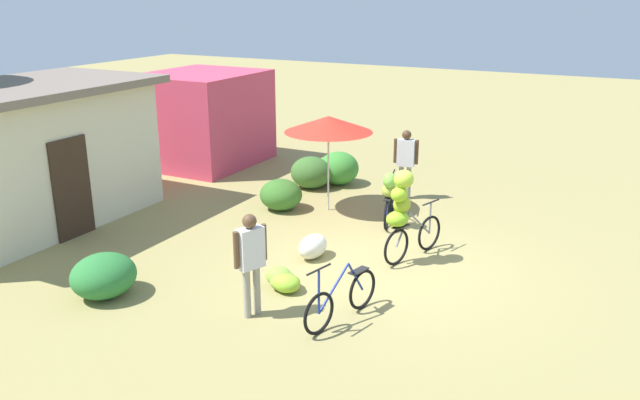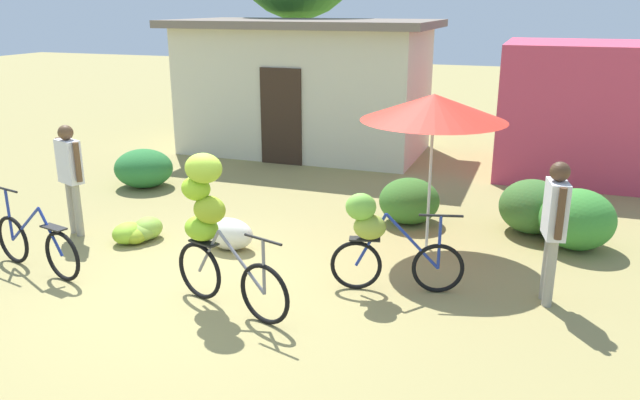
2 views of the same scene
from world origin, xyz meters
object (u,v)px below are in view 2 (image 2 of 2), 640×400
Objects in this scene: shop_pink at (587,110)px; produce_sack at (229,234)px; building_low at (305,86)px; bicycle_center_loaded at (378,236)px; person_bystander at (555,219)px; market_umbrella at (434,107)px; person_vendor at (70,169)px; bicycle_near_pile at (210,219)px; banana_pile_on_ground at (138,232)px; bicycle_leftmost at (36,245)px.

shop_pink is 4.57× the size of produce_sack.
building_low is 7.58m from bicycle_center_loaded.
person_bystander reaches higher than bicycle_center_loaded.
building_low is 3.76× the size of bicycle_center_loaded.
market_umbrella reaches higher than person_vendor.
shop_pink is 8.55m from bicycle_near_pile.
produce_sack is at bearing 7.54° from banana_pile_on_ground.
bicycle_center_loaded is 0.94× the size of person_vendor.
bicycle_leftmost reaches higher than banana_pile_on_ground.
market_umbrella reaches higher than bicycle_near_pile.
produce_sack is 0.43× the size of person_bystander.
produce_sack is at bearing 38.02° from bicycle_leftmost.
building_low is 8.32m from person_bystander.
person_bystander is (5.51, -0.06, 0.86)m from banana_pile_on_ground.
bicycle_near_pile is (1.82, -7.61, -0.48)m from building_low.
bicycle_near_pile is (-1.96, -2.49, -0.96)m from market_umbrella.
bicycle_center_loaded is (4.17, 0.90, 0.34)m from bicycle_leftmost.
bicycle_near_pile reaches higher than bicycle_leftmost.
building_low reaches higher than bicycle_center_loaded.
bicycle_near_pile is 2.47× the size of produce_sack.
banana_pile_on_ground is at bearing 3.02° from person_vendor.
person_bystander is (4.14, -0.25, 0.78)m from produce_sack.
bicycle_center_loaded is 2.18× the size of produce_sack.
building_low is at bearing 101.32° from produce_sack.
person_bystander is at bearing -95.11° from shop_pink.
bicycle_leftmost is at bearing -131.49° from shop_pink.
banana_pile_on_ground is at bearing 173.41° from bicycle_center_loaded.
shop_pink is at bearing -1.09° from building_low.
person_bystander is at bearing 11.69° from bicycle_leftmost.
produce_sack is (1.92, 1.50, -0.13)m from bicycle_leftmost.
bicycle_leftmost is at bearing -141.98° from produce_sack.
bicycle_leftmost is at bearing -95.25° from building_low.
bicycle_center_loaded is (-0.30, -1.57, -1.26)m from market_umbrella.
produce_sack is 2.52m from person_vendor.
bicycle_near_pile is (2.52, -0.02, 0.65)m from bicycle_leftmost.
person_bystander reaches higher than banana_pile_on_ground.
market_umbrella is at bearing 79.20° from bicycle_center_loaded.
person_vendor is at bearing 175.51° from bicycle_center_loaded.
bicycle_near_pile is at bearing -150.94° from bicycle_center_loaded.
banana_pile_on_ground is at bearing 179.33° from person_bystander.
person_vendor reaches higher than banana_pile_on_ground.
bicycle_leftmost is 6.22m from person_bystander.
market_umbrella is 2.21m from person_bystander.
produce_sack is 4.22m from person_bystander.
bicycle_center_loaded is at bearing -169.36° from person_bystander.
market_umbrella reaches higher than person_bystander.
shop_pink reaches higher than produce_sack.
building_low is 6.34m from produce_sack.
bicycle_leftmost is 2.44m from produce_sack.
market_umbrella is at bearing 28.93° from bicycle_leftmost.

